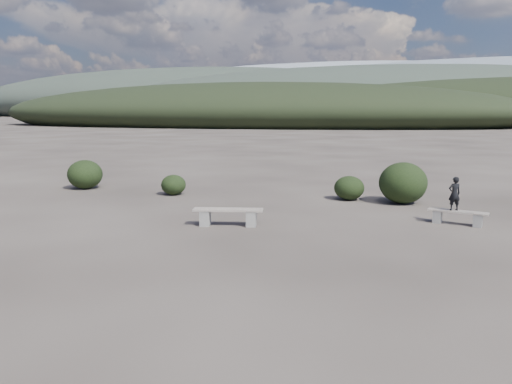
# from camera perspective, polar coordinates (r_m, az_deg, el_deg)

# --- Properties ---
(ground) EXTENTS (1200.00, 1200.00, 0.00)m
(ground) POSITION_cam_1_polar(r_m,az_deg,el_deg) (9.82, -2.36, -9.71)
(ground) COLOR #322B27
(ground) RESTS_ON ground
(bench_left) EXTENTS (1.99, 0.77, 0.49)m
(bench_left) POSITION_cam_1_polar(r_m,az_deg,el_deg) (13.96, -3.21, -2.70)
(bench_left) COLOR gray
(bench_left) RESTS_ON ground
(bench_right) EXTENTS (1.64, 0.73, 0.40)m
(bench_right) POSITION_cam_1_polar(r_m,az_deg,el_deg) (15.19, 22.03, -2.58)
(bench_right) COLOR gray
(bench_right) RESTS_ON ground
(seated_person) EXTENTS (0.41, 0.34, 0.96)m
(seated_person) POSITION_cam_1_polar(r_m,az_deg,el_deg) (15.10, 21.73, -0.17)
(seated_person) COLOR black
(seated_person) RESTS_ON bench_right
(shrub_a) EXTENTS (0.94, 0.94, 0.77)m
(shrub_a) POSITION_cam_1_polar(r_m,az_deg,el_deg) (19.28, -9.41, 0.81)
(shrub_a) COLOR black
(shrub_a) RESTS_ON ground
(shrub_c) EXTENTS (1.08, 1.08, 0.87)m
(shrub_c) POSITION_cam_1_polar(r_m,az_deg,el_deg) (18.26, 10.60, 0.46)
(shrub_c) COLOR black
(shrub_c) RESTS_ON ground
(shrub_d) EXTENTS (1.64, 1.64, 1.43)m
(shrub_d) POSITION_cam_1_polar(r_m,az_deg,el_deg) (17.97, 16.45, 1.00)
(shrub_d) COLOR black
(shrub_d) RESTS_ON ground
(shrub_f) EXTENTS (1.40, 1.40, 1.19)m
(shrub_f) POSITION_cam_1_polar(r_m,az_deg,el_deg) (21.67, -18.96, 1.92)
(shrub_f) COLOR black
(shrub_f) RESTS_ON ground
(mountain_ridges) EXTENTS (500.00, 400.00, 56.00)m
(mountain_ridges) POSITION_cam_1_polar(r_m,az_deg,el_deg) (348.17, 13.07, 10.37)
(mountain_ridges) COLOR black
(mountain_ridges) RESTS_ON ground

